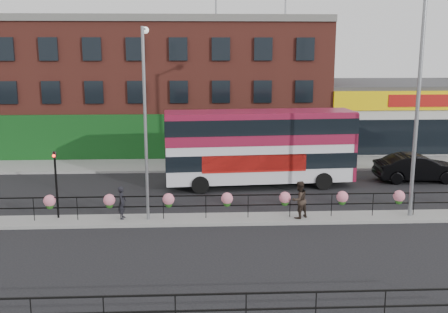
{
  "coord_description": "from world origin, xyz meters",
  "views": [
    {
      "loc": [
        -1.28,
        -23.71,
        8.0
      ],
      "look_at": [
        0.0,
        3.0,
        2.5
      ],
      "focal_mm": 42.0,
      "sensor_mm": 36.0,
      "label": 1
    }
  ],
  "objects_px": {
    "pedestrian_a": "(122,202)",
    "car": "(417,168)",
    "pedestrian_b": "(299,200)",
    "lamp_column_west": "(145,107)",
    "lamp_column_east": "(417,72)",
    "double_decker_bus": "(260,140)"
  },
  "relations": [
    {
      "from": "pedestrian_a",
      "to": "car",
      "type": "bearing_deg",
      "value": -63.99
    },
    {
      "from": "car",
      "to": "pedestrian_b",
      "type": "relative_size",
      "value": 2.88
    },
    {
      "from": "lamp_column_west",
      "to": "pedestrian_b",
      "type": "bearing_deg",
      "value": -2.8
    },
    {
      "from": "pedestrian_b",
      "to": "lamp_column_east",
      "type": "height_order",
      "value": "lamp_column_east"
    },
    {
      "from": "pedestrian_a",
      "to": "lamp_column_east",
      "type": "relative_size",
      "value": 0.14
    },
    {
      "from": "double_decker_bus",
      "to": "pedestrian_a",
      "type": "relative_size",
      "value": 7.18
    },
    {
      "from": "car",
      "to": "lamp_column_west",
      "type": "relative_size",
      "value": 0.58
    },
    {
      "from": "double_decker_bus",
      "to": "pedestrian_a",
      "type": "xyz_separation_m",
      "value": [
        -7.22,
        -6.24,
        -1.82
      ]
    },
    {
      "from": "pedestrian_a",
      "to": "pedestrian_b",
      "type": "bearing_deg",
      "value": -88.17
    },
    {
      "from": "lamp_column_east",
      "to": "pedestrian_a",
      "type": "bearing_deg",
      "value": -179.45
    },
    {
      "from": "double_decker_bus",
      "to": "lamp_column_east",
      "type": "distance_m",
      "value": 9.89
    },
    {
      "from": "double_decker_bus",
      "to": "lamp_column_east",
      "type": "xyz_separation_m",
      "value": [
        6.52,
        -6.11,
        4.22
      ]
    },
    {
      "from": "lamp_column_east",
      "to": "pedestrian_b",
      "type": "bearing_deg",
      "value": -175.26
    },
    {
      "from": "pedestrian_a",
      "to": "lamp_column_east",
      "type": "bearing_deg",
      "value": -85.44
    },
    {
      "from": "car",
      "to": "pedestrian_b",
      "type": "xyz_separation_m",
      "value": [
        -8.7,
        -7.2,
        0.2
      ]
    },
    {
      "from": "pedestrian_a",
      "to": "lamp_column_east",
      "type": "distance_m",
      "value": 15.02
    },
    {
      "from": "double_decker_bus",
      "to": "pedestrian_b",
      "type": "height_order",
      "value": "double_decker_bus"
    },
    {
      "from": "lamp_column_west",
      "to": "car",
      "type": "bearing_deg",
      "value": 23.42
    },
    {
      "from": "pedestrian_a",
      "to": "pedestrian_b",
      "type": "relative_size",
      "value": 0.87
    },
    {
      "from": "double_decker_bus",
      "to": "lamp_column_west",
      "type": "relative_size",
      "value": 1.26
    },
    {
      "from": "pedestrian_a",
      "to": "lamp_column_west",
      "type": "relative_size",
      "value": 0.18
    },
    {
      "from": "car",
      "to": "pedestrian_a",
      "type": "distance_m",
      "value": 18.37
    }
  ]
}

